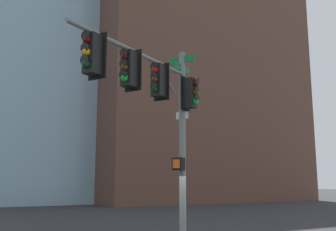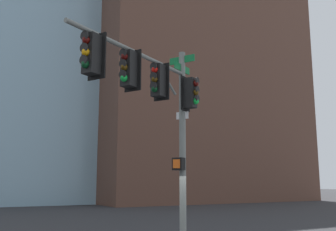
# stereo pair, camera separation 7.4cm
# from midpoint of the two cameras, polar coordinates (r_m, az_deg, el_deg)

# --- Properties ---
(signal_pole_assembly) EXTENTS (5.08, 3.02, 6.67)m
(signal_pole_assembly) POSITION_cam_midpoint_polar(r_m,az_deg,el_deg) (11.64, -1.59, 2.35)
(signal_pole_assembly) COLOR slate
(signal_pole_assembly) RESTS_ON ground_plane
(building_brick_nearside) EXTENTS (27.33, 21.73, 38.89)m
(building_brick_nearside) POSITION_cam_midpoint_polar(r_m,az_deg,el_deg) (55.01, 1.68, 8.43)
(building_brick_nearside) COLOR brown
(building_brick_nearside) RESTS_ON ground_plane
(building_brick_midblock) EXTENTS (19.48, 14.49, 49.31)m
(building_brick_midblock) POSITION_cam_midpoint_polar(r_m,az_deg,el_deg) (56.39, -18.06, 14.12)
(building_brick_midblock) COLOR #4C3328
(building_brick_midblock) RESTS_ON ground_plane
(building_brick_farside) EXTENTS (20.78, 19.90, 39.27)m
(building_brick_farside) POSITION_cam_midpoint_polar(r_m,az_deg,el_deg) (67.60, -21.29, 5.81)
(building_brick_farside) COLOR brown
(building_brick_farside) RESTS_ON ground_plane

